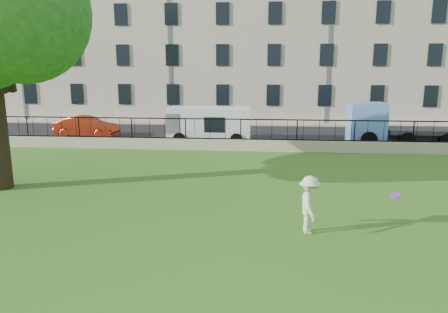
# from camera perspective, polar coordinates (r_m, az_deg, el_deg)

# --- Properties ---
(ground) EXTENTS (120.00, 120.00, 0.00)m
(ground) POSITION_cam_1_polar(r_m,az_deg,el_deg) (12.22, -0.73, -10.50)
(ground) COLOR #356A19
(ground) RESTS_ON ground
(retaining_wall) EXTENTS (50.00, 0.40, 0.60)m
(retaining_wall) POSITION_cam_1_polar(r_m,az_deg,el_deg) (23.66, 2.18, 1.52)
(retaining_wall) COLOR tan
(retaining_wall) RESTS_ON ground
(iron_railing) EXTENTS (50.00, 0.05, 1.13)m
(iron_railing) POSITION_cam_1_polar(r_m,az_deg,el_deg) (23.51, 2.20, 3.56)
(iron_railing) COLOR black
(iron_railing) RESTS_ON retaining_wall
(street) EXTENTS (60.00, 9.00, 0.01)m
(street) POSITION_cam_1_polar(r_m,az_deg,el_deg) (28.33, 2.66, 2.71)
(street) COLOR black
(street) RESTS_ON ground
(sidewalk) EXTENTS (60.00, 1.40, 0.12)m
(sidewalk) POSITION_cam_1_polar(r_m,az_deg,el_deg) (33.46, 3.04, 4.29)
(sidewalk) COLOR tan
(sidewalk) RESTS_ON ground
(building_row) EXTENTS (56.40, 10.40, 13.80)m
(building_row) POSITION_cam_1_polar(r_m,az_deg,el_deg) (38.85, 3.47, 15.54)
(building_row) COLOR #C2B19A
(building_row) RESTS_ON ground
(man) EXTENTS (0.67, 1.09, 1.65)m
(man) POSITION_cam_1_polar(r_m,az_deg,el_deg) (12.49, 11.09, -6.20)
(man) COLOR beige
(man) RESTS_ON ground
(frisbee) EXTENTS (0.33, 0.33, 0.12)m
(frisbee) POSITION_cam_1_polar(r_m,az_deg,el_deg) (12.46, 21.49, -4.78)
(frisbee) COLOR purple
(red_sedan) EXTENTS (4.11, 1.79, 1.32)m
(red_sedan) POSITION_cam_1_polar(r_m,az_deg,el_deg) (29.13, -17.52, 3.72)
(red_sedan) COLOR #B02F15
(red_sedan) RESTS_ON street
(white_van) EXTENTS (4.92, 1.99, 2.05)m
(white_van) POSITION_cam_1_polar(r_m,az_deg,el_deg) (26.06, -1.95, 4.15)
(white_van) COLOR silver
(white_van) RESTS_ON street
(blue_truck) EXTENTS (5.76, 2.17, 2.40)m
(blue_truck) POSITION_cam_1_polar(r_m,az_deg,el_deg) (27.02, 21.96, 3.92)
(blue_truck) COLOR #5F8CDE
(blue_truck) RESTS_ON street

